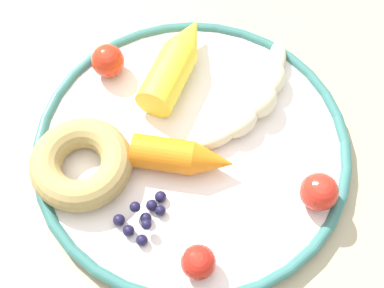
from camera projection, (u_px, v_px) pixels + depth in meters
name	position (u px, v px, depth m)	size (l,w,h in m)	color
ground_plane	(189.00, 281.00, 1.21)	(6.00, 6.00, 0.00)	gray
dining_table	(187.00, 157.00, 0.66)	(1.10, 0.83, 0.72)	tan
plate	(192.00, 145.00, 0.56)	(0.34, 0.34, 0.02)	silver
banana	(256.00, 100.00, 0.57)	(0.18, 0.07, 0.03)	beige
carrot_orange	(183.00, 157.00, 0.53)	(0.09, 0.11, 0.04)	orange
carrot_yellow	(176.00, 61.00, 0.58)	(0.14, 0.09, 0.04)	yellow
donut	(81.00, 164.00, 0.53)	(0.10, 0.10, 0.03)	tan
blueberry_pile	(143.00, 217.00, 0.51)	(0.06, 0.04, 0.02)	#191638
tomato_near	(319.00, 192.00, 0.51)	(0.04, 0.04, 0.04)	red
tomato_mid	(198.00, 262.00, 0.48)	(0.03, 0.03, 0.03)	red
tomato_far	(108.00, 61.00, 0.59)	(0.04, 0.04, 0.04)	red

